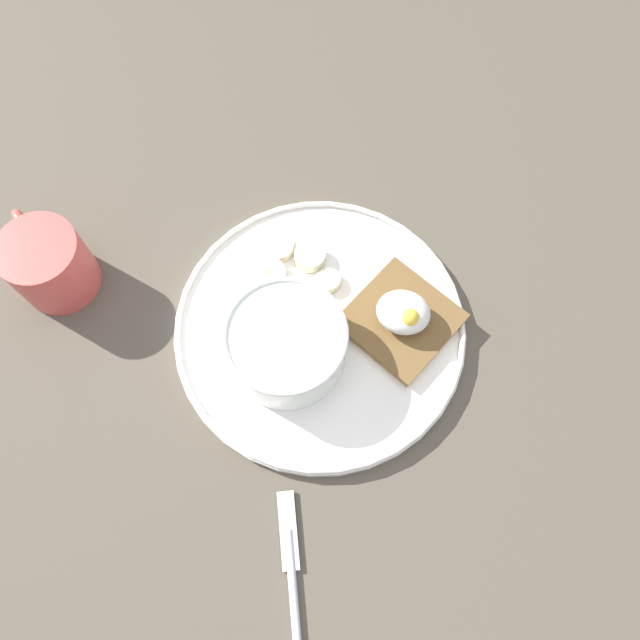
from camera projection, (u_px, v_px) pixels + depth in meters
ground_plane at (320, 334)px, 65.96cm from camera, size 120.00×120.00×2.00cm
plate at (320, 328)px, 64.29cm from camera, size 30.05×30.05×1.60cm
oatmeal_bowl at (286, 344)px, 60.25cm from camera, size 11.96×11.96×5.85cm
toast_slice at (401, 320)px, 63.65cm from camera, size 13.39×13.39×1.23cm
poached_egg at (404, 313)px, 61.62cm from camera, size 5.44×4.68×3.37cm
banana_slice_front at (269, 274)px, 65.49cm from camera, size 3.95×3.80×1.86cm
banana_slice_left at (310, 256)px, 66.35cm from camera, size 4.66×4.68×1.50cm
banana_slice_back at (278, 247)px, 66.94cm from camera, size 4.59×4.57×1.19cm
banana_slice_right at (328, 281)px, 65.49cm from camera, size 3.81×3.81×1.16cm
coffee_mug at (49, 263)px, 63.59cm from camera, size 10.04×9.03×7.58cm
knife at (291, 571)px, 55.99cm from camera, size 6.25×13.48×0.80cm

